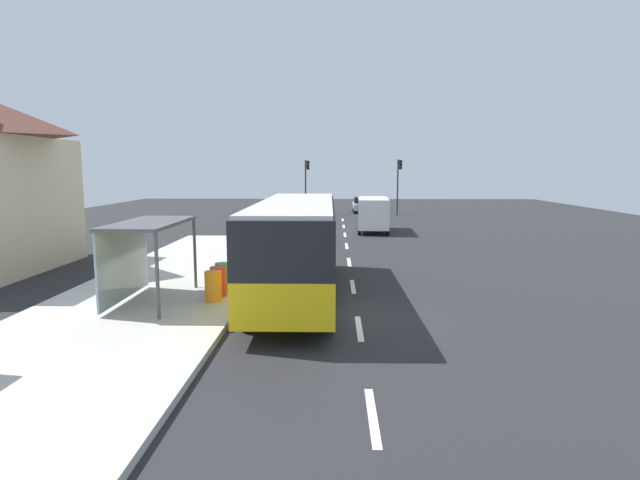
% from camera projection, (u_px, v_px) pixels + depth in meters
% --- Properties ---
extents(ground_plane, '(56.00, 92.00, 0.04)m').
position_uv_depth(ground_plane, '(342.00, 246.00, 28.79)').
color(ground_plane, '#262628').
extents(sidewalk_platform, '(6.20, 30.00, 0.18)m').
position_uv_depth(sidewalk_platform, '(154.00, 296.00, 17.07)').
color(sidewalk_platform, beige).
rests_on(sidewalk_platform, ground).
extents(lane_stripe_seg_0, '(0.16, 2.20, 0.01)m').
position_uv_depth(lane_stripe_seg_0, '(373.00, 416.00, 8.97)').
color(lane_stripe_seg_0, silver).
rests_on(lane_stripe_seg_0, ground).
extents(lane_stripe_seg_1, '(0.16, 2.20, 0.01)m').
position_uv_depth(lane_stripe_seg_1, '(359.00, 328.00, 13.93)').
color(lane_stripe_seg_1, silver).
rests_on(lane_stripe_seg_1, ground).
extents(lane_stripe_seg_2, '(0.16, 2.20, 0.01)m').
position_uv_depth(lane_stripe_seg_2, '(353.00, 286.00, 18.88)').
color(lane_stripe_seg_2, silver).
rests_on(lane_stripe_seg_2, ground).
extents(lane_stripe_seg_3, '(0.16, 2.20, 0.01)m').
position_uv_depth(lane_stripe_seg_3, '(349.00, 262.00, 23.83)').
color(lane_stripe_seg_3, silver).
rests_on(lane_stripe_seg_3, ground).
extents(lane_stripe_seg_4, '(0.16, 2.20, 0.01)m').
position_uv_depth(lane_stripe_seg_4, '(347.00, 246.00, 28.78)').
color(lane_stripe_seg_4, silver).
rests_on(lane_stripe_seg_4, ground).
extents(lane_stripe_seg_5, '(0.16, 2.20, 0.01)m').
position_uv_depth(lane_stripe_seg_5, '(345.00, 235.00, 33.73)').
color(lane_stripe_seg_5, silver).
rests_on(lane_stripe_seg_5, ground).
extents(lane_stripe_seg_6, '(0.16, 2.20, 0.01)m').
position_uv_depth(lane_stripe_seg_6, '(344.00, 226.00, 38.68)').
color(lane_stripe_seg_6, silver).
rests_on(lane_stripe_seg_6, ground).
extents(lane_stripe_seg_7, '(0.16, 2.20, 0.01)m').
position_uv_depth(lane_stripe_seg_7, '(343.00, 220.00, 43.63)').
color(lane_stripe_seg_7, silver).
rests_on(lane_stripe_seg_7, ground).
extents(bus, '(2.63, 11.03, 3.21)m').
position_uv_depth(bus, '(296.00, 242.00, 17.32)').
color(bus, yellow).
rests_on(bus, ground).
extents(white_van, '(2.25, 5.29, 2.30)m').
position_uv_depth(white_van, '(373.00, 212.00, 35.35)').
color(white_van, white).
rests_on(white_van, ground).
extents(sedan_near, '(1.84, 4.40, 1.52)m').
position_uv_depth(sedan_near, '(362.00, 204.00, 51.15)').
color(sedan_near, '#B7B7BC').
rests_on(sedan_near, ground).
extents(recycling_bin_orange, '(0.52, 0.52, 0.95)m').
position_uv_depth(recycling_bin_orange, '(213.00, 286.00, 16.03)').
color(recycling_bin_orange, orange).
rests_on(recycling_bin_orange, sidewalk_platform).
extents(recycling_bin_red, '(0.52, 0.52, 0.95)m').
position_uv_depth(recycling_bin_red, '(218.00, 281.00, 16.73)').
color(recycling_bin_red, red).
rests_on(recycling_bin_red, sidewalk_platform).
extents(recycling_bin_green, '(0.52, 0.52, 0.95)m').
position_uv_depth(recycling_bin_green, '(223.00, 277.00, 17.42)').
color(recycling_bin_green, green).
rests_on(recycling_bin_green, sidewalk_platform).
extents(traffic_light_near_side, '(0.49, 0.28, 5.16)m').
position_uv_depth(traffic_light_near_side, '(399.00, 178.00, 47.70)').
color(traffic_light_near_side, '#2D2D2D').
rests_on(traffic_light_near_side, ground).
extents(traffic_light_far_side, '(0.49, 0.28, 5.13)m').
position_uv_depth(traffic_light_far_side, '(307.00, 178.00, 48.74)').
color(traffic_light_far_side, '#2D2D2D').
rests_on(traffic_light_far_side, ground).
extents(bus_shelter, '(1.80, 4.00, 2.50)m').
position_uv_depth(bus_shelter, '(140.00, 240.00, 15.84)').
color(bus_shelter, '#4C4C51').
rests_on(bus_shelter, sidewalk_platform).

